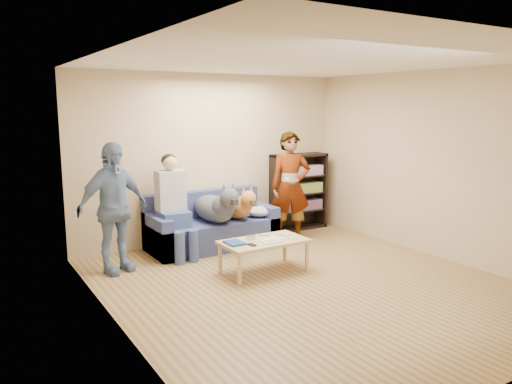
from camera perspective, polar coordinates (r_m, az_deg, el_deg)
ground at (r=6.08m, az=6.04°, el=-10.53°), size 5.00×5.00×0.00m
ceiling at (r=5.72m, az=6.52°, el=14.70°), size 5.00×5.00×0.00m
wall_back at (r=7.86m, az=-4.98°, el=3.89°), size 4.50×0.00×4.50m
wall_left at (r=4.74m, az=-15.78°, el=-0.36°), size 0.00×5.00×5.00m
wall_right at (r=7.34m, az=20.30°, el=2.90°), size 0.00×5.00×5.00m
blanket at (r=7.70m, az=0.55°, el=-2.19°), size 0.44×0.37×0.15m
person_standing_right at (r=7.83m, az=3.95°, el=0.61°), size 0.74×0.65×1.71m
person_standing_left at (r=6.54m, az=-16.03°, el=-1.76°), size 1.06×0.69×1.67m
held_controller at (r=7.53m, az=3.61°, el=1.47°), size 0.05×0.12×0.03m
notebook_blue at (r=6.21m, az=-2.48°, el=-5.82°), size 0.20×0.26×0.03m
papers at (r=6.32m, az=1.77°, el=-5.61°), size 0.26×0.20×0.02m
magazine at (r=6.35m, az=1.90°, el=-5.41°), size 0.22×0.17×0.01m
camera_silver at (r=6.40m, az=-0.59°, el=-5.22°), size 0.11×0.06×0.05m
controller_a at (r=6.60m, az=2.49°, el=-4.87°), size 0.04×0.13×0.03m
controller_b at (r=6.58m, az=3.46°, el=-4.92°), size 0.09×0.06×0.03m
headphone_cup_a at (r=6.46m, az=2.50°, el=-5.24°), size 0.07×0.07×0.02m
headphone_cup_b at (r=6.52m, az=2.10°, el=-5.08°), size 0.07×0.07×0.02m
pen_orange at (r=6.23m, az=1.54°, el=-5.85°), size 0.13×0.06×0.01m
pen_black at (r=6.58m, az=0.94°, el=-5.00°), size 0.13×0.08×0.01m
wallet at (r=6.15m, az=-0.47°, el=-6.04°), size 0.07×0.12×0.02m
sofa at (r=7.57m, az=-5.18°, el=-4.18°), size 1.90×0.85×0.82m
person_seated at (r=7.10m, az=-9.41°, el=-1.15°), size 0.40×0.73×1.47m
dog_gray at (r=7.28m, az=-4.53°, el=-1.73°), size 0.44×1.26×0.64m
dog_tan at (r=7.52m, az=-2.29°, el=-1.61°), size 0.37×1.15×0.54m
coffee_table at (r=6.39m, az=0.90°, el=-5.93°), size 1.10×0.60×0.42m
bookshelf at (r=8.61m, az=4.85°, el=0.23°), size 1.00×0.34×1.30m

